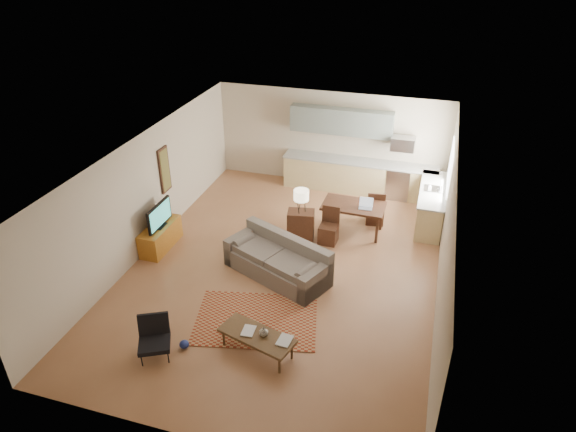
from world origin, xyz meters
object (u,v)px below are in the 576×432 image
(coffee_table, at_px, (257,343))
(console_table, at_px, (301,225))
(sofa, at_px, (277,259))
(tv_credenza, at_px, (160,237))
(dining_table, at_px, (353,218))
(armchair, at_px, (154,340))

(coffee_table, height_order, console_table, console_table)
(sofa, bearing_deg, tv_credenza, -161.26)
(tv_credenza, xyz_separation_m, dining_table, (4.14, 1.96, 0.09))
(sofa, xyz_separation_m, coffee_table, (0.37, -2.28, -0.21))
(console_table, bearing_deg, coffee_table, -96.24)
(coffee_table, relative_size, dining_table, 0.92)
(tv_credenza, bearing_deg, armchair, -62.78)
(coffee_table, distance_m, console_table, 3.88)
(armchair, bearing_deg, coffee_table, -7.42)
(tv_credenza, bearing_deg, console_table, 23.51)
(tv_credenza, xyz_separation_m, console_table, (3.01, 1.31, 0.08))
(sofa, bearing_deg, coffee_table, -56.75)
(tv_credenza, bearing_deg, coffee_table, -37.89)
(dining_table, bearing_deg, coffee_table, -99.12)
(sofa, height_order, console_table, sofa)
(sofa, relative_size, coffee_table, 1.77)
(tv_credenza, bearing_deg, dining_table, 25.34)
(console_table, bearing_deg, dining_table, 19.62)
(tv_credenza, relative_size, dining_table, 0.84)
(coffee_table, bearing_deg, console_table, 110.28)
(console_table, xyz_separation_m, dining_table, (1.13, 0.65, 0.01))
(console_table, height_order, dining_table, dining_table)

